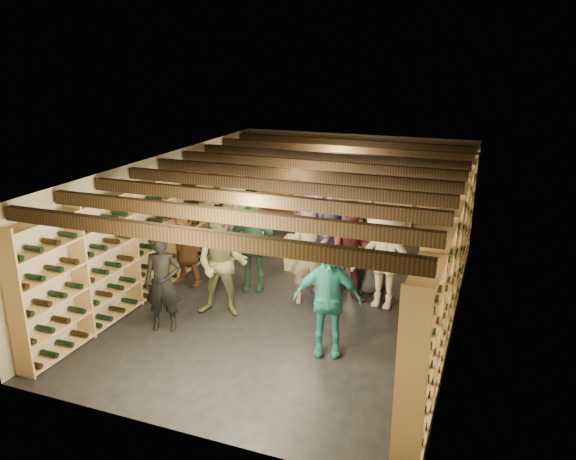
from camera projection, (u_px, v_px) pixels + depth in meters
The scene contains 22 objects.
ground at pixel (297, 297), 10.12m from camera, with size 8.00×8.00×0.00m, color black.
walls at pixel (297, 234), 9.76m from camera, with size 5.52×8.02×2.40m.
ceiling at pixel (297, 166), 9.39m from camera, with size 5.50×8.00×0.01m, color beige.
ceiling_joists at pixel (297, 175), 9.43m from camera, with size 5.40×7.12×0.18m.
wine_rack_left at pixel (170, 225), 10.67m from camera, with size 0.32×7.50×2.15m.
wine_rack_right at pixel (449, 260), 8.92m from camera, with size 0.32×7.50×2.15m.
wine_rack_back at pixel (353, 192), 13.20m from camera, with size 4.70×0.30×2.15m.
crate_stack_left at pixel (298, 253), 11.33m from camera, with size 0.53×0.38×0.68m.
crate_stack_right at pixel (356, 249), 11.60m from camera, with size 0.55×0.41×0.68m.
crate_loose at pixel (363, 263), 11.49m from camera, with size 0.50×0.33×0.17m, color tan.
person_1 at pixel (163, 283), 8.76m from camera, with size 0.58×0.38×1.58m, color black.
person_2 at pixel (222, 264), 9.21m from camera, with size 0.88×0.69×1.81m, color brown.
person_3 at pixel (384, 258), 9.50m from camera, with size 1.15×0.66×1.79m, color beige.
person_4 at pixel (327, 300), 8.04m from camera, with size 0.99×0.41×1.68m, color teal.
person_5 at pixel (186, 244), 10.52m from camera, with size 1.47×0.47×1.59m, color brown.
person_6 at pixel (329, 246), 10.07m from camera, with size 0.88×0.57×1.79m, color #26214E.
person_7 at pixel (309, 254), 9.67m from camera, with size 0.66×0.44×1.82m, color gray.
person_8 at pixel (353, 253), 9.69m from camera, with size 0.89×0.70×1.84m, color #4F1C22.
person_9 at pixel (236, 218), 11.62m from camera, with size 1.20×0.69×1.86m, color #ACA59E.
person_10 at pixel (252, 246), 10.24m from camera, with size 1.00×0.42×1.71m, color #254E33.
person_11 at pixel (315, 227), 11.02m from camera, with size 1.73×0.55×1.86m, color #7C4D7E.
person_12 at pixel (372, 249), 10.08m from camera, with size 0.83×0.54×1.70m, color #2D2D31.
Camera 1 is at (3.16, -8.71, 4.27)m, focal length 35.00 mm.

